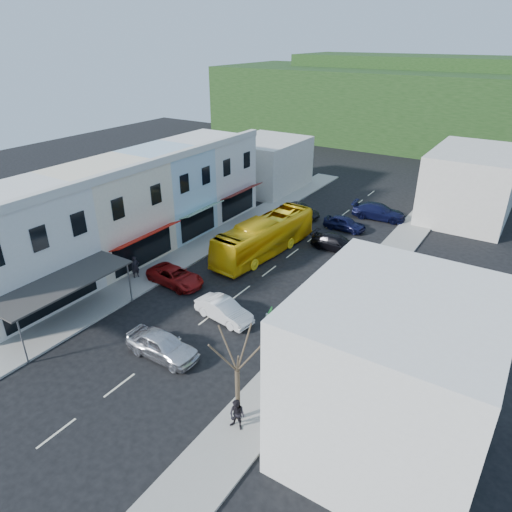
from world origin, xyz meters
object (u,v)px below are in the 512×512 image
(bus, at_px, (264,237))
(car_white, at_px, (224,310))
(car_red, at_px, (175,276))
(traffic_signal, at_px, (421,185))
(car_silver, at_px, (162,346))
(street_tree, at_px, (237,371))
(pedestrian_right, at_px, (237,415))
(direction_sign, at_px, (267,346))
(pedestrian_left, at_px, (135,267))

(bus, height_order, car_white, bus)
(car_red, bearing_deg, traffic_signal, -16.73)
(car_white, xyz_separation_m, traffic_signal, (4.90, 30.57, 1.61))
(car_silver, distance_m, street_tree, 7.33)
(car_silver, distance_m, pedestrian_right, 7.40)
(car_silver, relative_size, pedestrian_right, 2.59)
(car_red, distance_m, traffic_signal, 30.73)
(bus, height_order, street_tree, street_tree)
(car_red, distance_m, direction_sign, 12.60)
(traffic_signal, bearing_deg, pedestrian_right, 76.19)
(bus, distance_m, direction_sign, 16.05)
(pedestrian_right, distance_m, direction_sign, 4.41)
(bus, xyz_separation_m, pedestrian_left, (-6.06, -9.44, -0.55))
(pedestrian_right, bearing_deg, street_tree, 115.27)
(car_silver, xyz_separation_m, car_white, (0.75, 5.18, 0.00))
(street_tree, xyz_separation_m, traffic_signal, (-1.05, 37.48, -0.83))
(street_tree, bearing_deg, car_white, 130.73)
(car_silver, bearing_deg, street_tree, -104.89)
(pedestrian_left, xyz_separation_m, traffic_signal, (14.11, 29.72, 1.31))
(car_red, height_order, pedestrian_left, pedestrian_left)
(bus, bearing_deg, traffic_signal, 73.49)
(car_white, distance_m, car_red, 6.31)
(pedestrian_left, distance_m, traffic_signal, 32.92)
(bus, relative_size, street_tree, 1.85)
(car_white, relative_size, car_red, 0.96)
(bus, xyz_separation_m, car_white, (3.15, -10.30, -0.85))
(pedestrian_left, relative_size, pedestrian_right, 1.00)
(car_silver, distance_m, car_red, 8.82)
(car_silver, distance_m, car_white, 5.23)
(car_white, relative_size, direction_sign, 1.06)
(pedestrian_left, bearing_deg, pedestrian_right, -97.57)
(car_red, xyz_separation_m, street_tree, (11.97, -8.80, 2.44))
(pedestrian_left, bearing_deg, direction_sign, -85.19)
(traffic_signal, bearing_deg, car_white, 64.99)
(car_red, xyz_separation_m, direction_sign, (11.40, -5.18, 1.37))
(car_white, distance_m, direction_sign, 6.45)
(pedestrian_right, xyz_separation_m, traffic_signal, (-1.38, 38.04, 1.31))
(bus, bearing_deg, car_white, -67.87)
(car_white, distance_m, pedestrian_left, 9.26)
(car_white, xyz_separation_m, street_tree, (5.95, -6.90, 2.44))
(bus, height_order, pedestrian_left, bus)
(car_red, distance_m, pedestrian_left, 3.37)
(bus, bearing_deg, car_red, -103.77)
(car_red, distance_m, street_tree, 15.06)
(car_red, height_order, street_tree, street_tree)
(pedestrian_left, bearing_deg, bus, -12.05)
(car_silver, relative_size, traffic_signal, 0.95)
(pedestrian_left, bearing_deg, car_silver, -104.83)
(car_white, bearing_deg, street_tree, -131.29)
(bus, xyz_separation_m, street_tree, (9.09, -17.20, 1.59))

